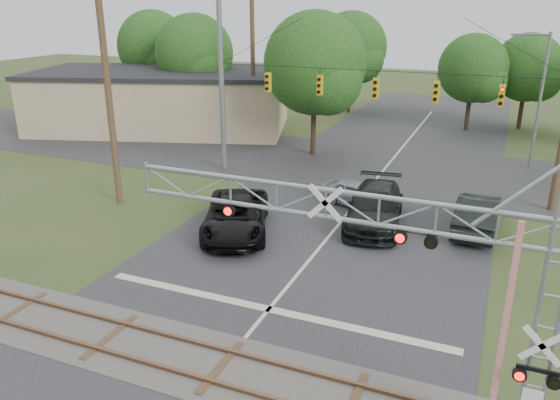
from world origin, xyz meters
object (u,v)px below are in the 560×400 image
at_px(traffic_signal_span, 393,88).
at_px(pickup_black, 236,215).
at_px(streetlight, 538,95).
at_px(crossing_gantry, 404,276).
at_px(car_dark, 375,207).
at_px(sedan_silver, 357,194).
at_px(commercial_building, 162,100).

bearing_deg(traffic_signal_span, pickup_black, -119.75).
bearing_deg(streetlight, crossing_gantry, -97.25).
height_order(traffic_signal_span, car_dark, traffic_signal_span).
relative_size(crossing_gantry, traffic_signal_span, 0.54).
bearing_deg(car_dark, pickup_black, -156.61).
height_order(pickup_black, sedan_silver, pickup_black).
relative_size(crossing_gantry, commercial_building, 0.46).
xyz_separation_m(crossing_gantry, sedan_silver, (-5.00, 15.07, -3.58)).
distance_m(traffic_signal_span, sedan_silver, 6.10).
relative_size(car_dark, commercial_building, 0.27).
distance_m(sedan_silver, commercial_building, 23.43).
bearing_deg(crossing_gantry, commercial_building, 132.80).
distance_m(pickup_black, streetlight, 21.01).
bearing_deg(car_dark, traffic_signal_span, 88.22).
bearing_deg(sedan_silver, commercial_building, 78.46).
xyz_separation_m(car_dark, sedan_silver, (-1.45, 2.12, -0.23)).
relative_size(traffic_signal_span, sedan_silver, 4.93).
height_order(car_dark, streetlight, streetlight).
bearing_deg(sedan_silver, car_dark, -126.29).
bearing_deg(streetlight, pickup_black, -127.28).
xyz_separation_m(traffic_signal_span, streetlight, (7.44, 7.56, -1.01)).
xyz_separation_m(commercial_building, streetlight, (28.35, -1.13, 2.31)).
distance_m(traffic_signal_span, streetlight, 10.66).
distance_m(traffic_signal_span, car_dark, 7.28).
height_order(traffic_signal_span, sedan_silver, traffic_signal_span).
relative_size(sedan_silver, streetlight, 0.46).
bearing_deg(car_dark, crossing_gantry, -82.74).
bearing_deg(sedan_silver, pickup_black, 162.25).
height_order(crossing_gantry, pickup_black, crossing_gantry).
distance_m(pickup_black, car_dark, 6.64).
distance_m(crossing_gantry, car_dark, 13.84).
xyz_separation_m(traffic_signal_span, car_dark, (0.59, -5.40, -4.85)).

